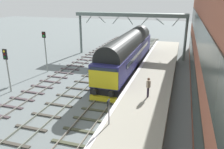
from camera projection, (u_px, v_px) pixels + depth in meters
The scene contains 11 objects.
ground_plane at pixel (113, 90), 22.51m from camera, with size 140.00×140.00×0.00m, color slate.
track_main at pixel (113, 89), 22.49m from camera, with size 2.50×60.00×0.15m.
track_adjacent_west at pixel (82, 85), 23.44m from camera, with size 2.50×60.00×0.15m.
track_adjacent_far_west at pixel (50, 81), 24.48m from camera, with size 2.50×60.00×0.15m.
station_platform at pixel (150, 89), 21.33m from camera, with size 4.00×44.00×1.01m.
diesel_locomotive at pixel (128, 51), 27.22m from camera, with size 2.74×18.29×4.68m.
signal_post_near at pixel (7, 65), 21.16m from camera, with size 0.44×0.22×4.21m.
signal_post_mid at pixel (45, 48), 26.83m from camera, with size 0.44×0.22×4.88m.
platform_number_sign at pixel (109, 108), 14.17m from camera, with size 0.10×0.44×1.70m.
waiting_passenger at pixel (148, 86), 18.15m from camera, with size 0.38×0.51×1.64m.
overhead_footbridge at pixel (130, 17), 33.04m from camera, with size 16.39×2.00×6.48m.
Camera 1 is at (6.10, -19.88, 8.74)m, focal length 36.47 mm.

